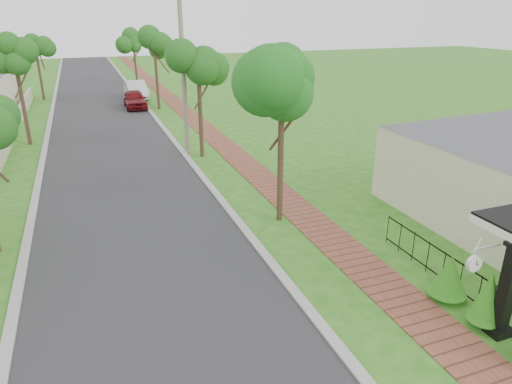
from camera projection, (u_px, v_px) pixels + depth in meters
ground at (312, 353)px, 10.57m from camera, size 160.00×160.00×0.00m
road at (111, 146)px, 26.98m from camera, size 7.00×120.00×0.02m
kerb_right at (173, 140)px, 28.18m from camera, size 0.30×120.00×0.10m
kerb_left at (44, 152)px, 25.78m from camera, size 0.30×120.00×0.10m
sidewalk at (213, 136)px, 29.04m from camera, size 1.50×120.00×0.03m
porch_post at (506, 295)px, 10.79m from camera, size 0.48×0.48×2.52m
picket_fence at (480, 291)px, 11.99m from camera, size 0.03×8.02×1.00m
street_trees at (98, 56)px, 31.30m from camera, size 10.70×37.65×5.89m
hedge_row at (486, 301)px, 11.23m from camera, size 0.91×3.61×1.86m
parked_car_red at (135, 99)px, 37.27m from camera, size 1.72×4.18×1.42m
parked_car_white at (136, 90)px, 41.31m from camera, size 1.79×4.76×1.55m
near_tree at (282, 93)px, 15.63m from camera, size 2.33×2.33×5.98m
utility_pole at (183, 69)px, 23.83m from camera, size 1.20×0.24×9.09m
station_clock at (475, 262)px, 10.59m from camera, size 0.91×0.13×0.62m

